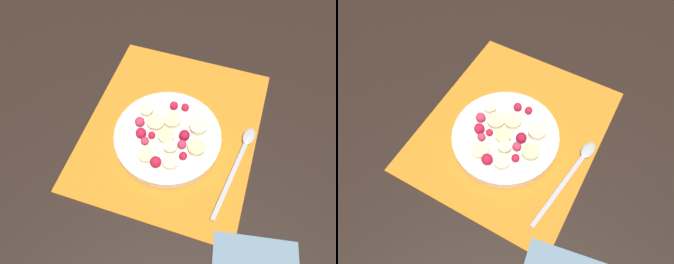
# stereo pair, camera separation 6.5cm
# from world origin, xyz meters

# --- Properties ---
(ground_plane) EXTENTS (3.00, 3.00, 0.00)m
(ground_plane) POSITION_xyz_m (0.00, 0.00, 0.00)
(ground_plane) COLOR black
(placemat) EXTENTS (0.41, 0.35, 0.01)m
(placemat) POSITION_xyz_m (0.00, 0.00, 0.00)
(placemat) COLOR orange
(placemat) RESTS_ON ground_plane
(fruit_bowl) EXTENTS (0.22, 0.22, 0.05)m
(fruit_bowl) POSITION_xyz_m (0.03, 0.00, 0.02)
(fruit_bowl) COLOR white
(fruit_bowl) RESTS_ON placemat
(spoon) EXTENTS (0.22, 0.05, 0.01)m
(spoon) POSITION_xyz_m (0.02, 0.15, 0.01)
(spoon) COLOR #B2B2B7
(spoon) RESTS_ON placemat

